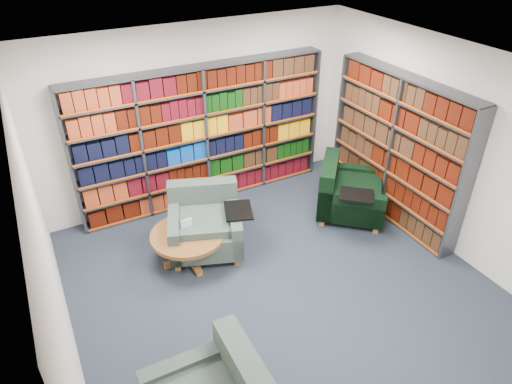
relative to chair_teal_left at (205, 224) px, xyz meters
name	(u,v)px	position (x,y,z in m)	size (l,w,h in m)	color
room_shell	(281,191)	(0.52, -1.16, 1.04)	(5.02, 5.02, 2.82)	#1C222B
bookshelf_back	(204,137)	(0.52, 1.18, 0.74)	(4.00, 0.28, 2.20)	#47494F
bookshelf_right	(396,150)	(2.86, -0.56, 0.74)	(0.28, 2.50, 2.20)	#47494F
chair_teal_left	(205,224)	(0.00, 0.00, 0.00)	(1.30, 1.25, 0.89)	#05233D
chair_green_right	(346,194)	(2.24, -0.30, 0.00)	(1.38, 1.38, 0.89)	black
coffee_table	(188,239)	(-0.34, -0.23, 0.02)	(0.99, 0.99, 0.70)	#8D5E23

